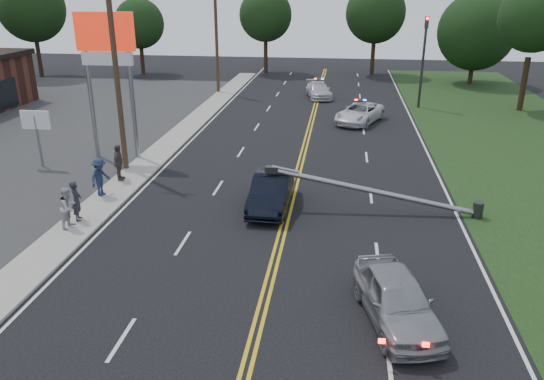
# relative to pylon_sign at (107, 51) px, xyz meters

# --- Properties ---
(ground) EXTENTS (120.00, 120.00, 0.00)m
(ground) POSITION_rel_pylon_sign_xyz_m (10.50, -14.00, -6.00)
(ground) COLOR black
(ground) RESTS_ON ground
(sidewalk) EXTENTS (1.80, 70.00, 0.12)m
(sidewalk) POSITION_rel_pylon_sign_xyz_m (2.10, -4.00, -5.94)
(sidewalk) COLOR #A09A91
(sidewalk) RESTS_ON ground
(centerline_yellow) EXTENTS (0.36, 80.00, 0.00)m
(centerline_yellow) POSITION_rel_pylon_sign_xyz_m (10.50, -4.00, -5.99)
(centerline_yellow) COLOR gold
(centerline_yellow) RESTS_ON ground
(pylon_sign) EXTENTS (3.20, 0.35, 8.00)m
(pylon_sign) POSITION_rel_pylon_sign_xyz_m (0.00, 0.00, 0.00)
(pylon_sign) COLOR gray
(pylon_sign) RESTS_ON ground
(small_sign) EXTENTS (1.60, 0.14, 3.10)m
(small_sign) POSITION_rel_pylon_sign_xyz_m (-3.50, -2.00, -3.66)
(small_sign) COLOR gray
(small_sign) RESTS_ON ground
(traffic_signal) EXTENTS (0.28, 0.41, 7.05)m
(traffic_signal) POSITION_rel_pylon_sign_xyz_m (18.80, 16.00, -1.79)
(traffic_signal) COLOR #2D2D30
(traffic_signal) RESTS_ON ground
(fallen_streetlight) EXTENTS (9.36, 0.44, 1.91)m
(fallen_streetlight) POSITION_rel_pylon_sign_xyz_m (14.69, -6.00, -5.08)
(fallen_streetlight) COLOR #2D2D30
(fallen_streetlight) RESTS_ON ground
(utility_pole_mid) EXTENTS (1.60, 0.28, 10.00)m
(utility_pole_mid) POSITION_rel_pylon_sign_xyz_m (1.30, -2.00, -0.91)
(utility_pole_mid) COLOR #382619
(utility_pole_mid) RESTS_ON ground
(utility_pole_far) EXTENTS (1.60, 0.28, 10.00)m
(utility_pole_far) POSITION_rel_pylon_sign_xyz_m (1.30, 20.00, -0.91)
(utility_pole_far) COLOR #382619
(utility_pole_far) RESTS_ON ground
(tree_4) EXTENTS (6.81, 6.81, 10.40)m
(tree_4) POSITION_rel_pylon_sign_xyz_m (-19.76, 26.49, 0.98)
(tree_4) COLOR black
(tree_4) RESTS_ON ground
(tree_5) EXTENTS (5.31, 5.31, 8.04)m
(tree_5) POSITION_rel_pylon_sign_xyz_m (-9.47, 29.65, -0.63)
(tree_5) COLOR black
(tree_5) RESTS_ON ground
(tree_6) EXTENTS (5.73, 5.73, 9.09)m
(tree_6) POSITION_rel_pylon_sign_xyz_m (3.93, 32.36, 0.21)
(tree_6) COLOR black
(tree_6) RESTS_ON ground
(tree_7) EXTENTS (6.31, 6.31, 9.65)m
(tree_7) POSITION_rel_pylon_sign_xyz_m (15.73, 32.41, 0.48)
(tree_7) COLOR black
(tree_7) RESTS_ON ground
(tree_8) EXTENTS (7.42, 7.42, 8.77)m
(tree_8) POSITION_rel_pylon_sign_xyz_m (25.27, 27.94, -0.94)
(tree_8) COLOR black
(tree_8) RESTS_ON ground
(tree_9) EXTENTS (5.28, 5.28, 9.73)m
(tree_9) POSITION_rel_pylon_sign_xyz_m (26.61, 15.95, 1.06)
(tree_9) COLOR black
(tree_9) RESTS_ON ground
(crashed_sedan) EXTENTS (1.66, 4.59, 1.50)m
(crashed_sedan) POSITION_rel_pylon_sign_xyz_m (9.71, -6.02, -5.24)
(crashed_sedan) COLOR black
(crashed_sedan) RESTS_ON ground
(waiting_sedan) EXTENTS (2.82, 4.71, 1.50)m
(waiting_sedan) POSITION_rel_pylon_sign_xyz_m (14.49, -14.05, -5.25)
(waiting_sedan) COLOR #94969B
(waiting_sedan) RESTS_ON ground
(emergency_a) EXTENTS (4.04, 5.50, 1.39)m
(emergency_a) POSITION_rel_pylon_sign_xyz_m (13.94, 10.27, -5.30)
(emergency_a) COLOR silver
(emergency_a) RESTS_ON ground
(emergency_b) EXTENTS (2.77, 4.85, 1.32)m
(emergency_b) POSITION_rel_pylon_sign_xyz_m (10.55, 18.95, -5.34)
(emergency_b) COLOR silver
(emergency_b) RESTS_ON ground
(bystander_a) EXTENTS (0.59, 0.72, 1.71)m
(bystander_a) POSITION_rel_pylon_sign_xyz_m (1.93, -8.69, -5.02)
(bystander_a) COLOR #292831
(bystander_a) RESTS_ON sidewalk
(bystander_b) EXTENTS (0.75, 0.90, 1.69)m
(bystander_b) POSITION_rel_pylon_sign_xyz_m (1.94, -9.38, -5.03)
(bystander_b) COLOR #A6A6AA
(bystander_b) RESTS_ON sidewalk
(bystander_c) EXTENTS (0.94, 1.29, 1.79)m
(bystander_c) POSITION_rel_pylon_sign_xyz_m (1.71, -5.92, -4.98)
(bystander_c) COLOR #1C2846
(bystander_c) RESTS_ON sidewalk
(bystander_d) EXTENTS (0.55, 1.11, 1.83)m
(bystander_d) POSITION_rel_pylon_sign_xyz_m (1.73, -3.82, -4.96)
(bystander_d) COLOR #4E453E
(bystander_d) RESTS_ON sidewalk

